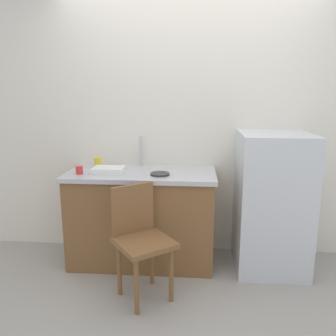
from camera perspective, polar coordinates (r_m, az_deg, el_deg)
ground_plane at (r=2.90m, az=3.13°, el=-21.17°), size 8.00×8.00×0.00m
back_wall at (r=3.42m, az=3.84°, el=7.19°), size 4.80×0.10×2.57m
cabinet_base at (r=3.31m, az=-4.29°, el=-8.39°), size 1.32×0.60×0.84m
countertop at (r=3.18m, az=-4.42°, el=-0.95°), size 1.36×0.64×0.04m
faucet at (r=3.40m, az=-4.45°, el=2.79°), size 0.02×0.02×0.29m
refrigerator at (r=3.27m, az=16.79°, el=-5.44°), size 0.62×0.64×1.25m
chair at (r=2.75m, az=-4.57°, el=-11.23°), size 0.56×0.56×0.89m
dish_tray at (r=3.17m, az=-9.80°, el=-0.34°), size 0.28×0.20×0.05m
hotplate at (r=3.04m, az=-1.34°, el=-1.00°), size 0.17×0.17×0.02m
cup_red at (r=3.18m, az=-14.46°, el=-0.33°), size 0.06×0.06×0.07m
cup_yellow at (r=3.41m, az=-11.52°, el=0.94°), size 0.07×0.07×0.10m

